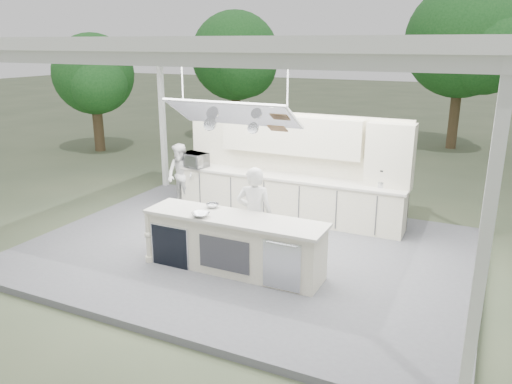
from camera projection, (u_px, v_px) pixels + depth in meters
The scene contains 12 objects.
ground at pixel (248, 254), 9.31m from camera, with size 90.00×90.00×0.00m, color #51593D.
stage_deck at pixel (248, 251), 9.29m from camera, with size 8.00×6.00×0.12m, color #5C5C61.
tent at pixel (247, 48), 8.22m from camera, with size 8.20×6.20×3.86m.
demo_island at pixel (233, 243), 8.27m from camera, with size 3.10×0.79×0.95m.
back_counter at pixel (287, 197), 10.77m from camera, with size 5.08×0.72×0.95m.
back_wall_unit at pixel (311, 152), 10.49m from camera, with size 5.05×0.48×2.25m.
tree_cluster at pixel (372, 58), 16.87m from camera, with size 19.55×9.40×5.85m.
head_chef at pixel (254, 215), 8.52m from camera, with size 0.62×0.41×1.69m, color silver.
sous_chef at pixel (181, 176), 11.42m from camera, with size 0.72×0.56×1.48m, color white.
toaster_oven at pixel (194, 160), 11.33m from camera, with size 0.59×0.40×0.33m, color silver.
bowl_large at pixel (200, 215), 8.11m from camera, with size 0.28×0.28×0.07m, color #B6B9BD.
bowl_small at pixel (213, 206), 8.57m from camera, with size 0.22×0.22×0.07m, color #ADAFB4.
Camera 1 is at (3.83, -7.67, 3.80)m, focal length 35.00 mm.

